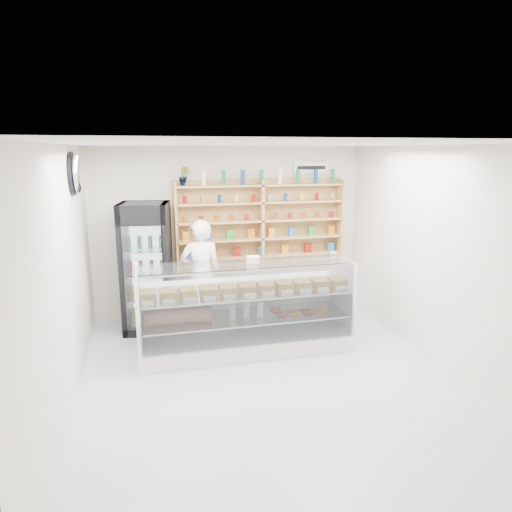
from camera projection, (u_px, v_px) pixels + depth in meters
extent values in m
plane|color=#BABBC0|center=(270.00, 379.00, 5.59)|extent=(5.00, 5.00, 0.00)
plane|color=white|center=(271.00, 144.00, 4.96)|extent=(5.00, 5.00, 0.00)
plane|color=silver|center=(230.00, 232.00, 7.64)|extent=(4.50, 0.00, 4.50)
plane|color=silver|center=(377.00, 364.00, 2.91)|extent=(4.50, 0.00, 4.50)
plane|color=silver|center=(63.00, 282.00, 4.74)|extent=(0.00, 5.00, 5.00)
plane|color=silver|center=(440.00, 258.00, 5.80)|extent=(0.00, 5.00, 5.00)
cube|color=white|center=(246.00, 342.00, 6.37)|extent=(2.90, 0.82, 0.24)
cube|color=white|center=(240.00, 304.00, 6.64)|extent=(2.90, 0.05, 0.61)
cube|color=silver|center=(246.00, 317.00, 6.29)|extent=(2.79, 0.72, 0.02)
cube|color=silver|center=(246.00, 292.00, 6.21)|extent=(2.84, 0.76, 0.02)
cube|color=silver|center=(252.00, 309.00, 5.86)|extent=(2.84, 0.12, 1.01)
cube|color=silver|center=(246.00, 264.00, 6.07)|extent=(2.84, 0.58, 0.01)
imported|color=white|center=(201.00, 275.00, 7.04)|extent=(0.64, 0.42, 1.72)
cube|color=black|center=(147.00, 268.00, 6.93)|extent=(0.82, 0.80, 1.98)
cube|color=#30053C|center=(148.00, 215.00, 6.45)|extent=(0.70, 0.14, 0.28)
cube|color=silver|center=(151.00, 279.00, 6.65)|extent=(0.59, 0.11, 1.57)
cube|color=tan|center=(176.00, 224.00, 7.23)|extent=(0.04, 0.28, 1.33)
cube|color=tan|center=(261.00, 221.00, 7.56)|extent=(0.04, 0.28, 1.33)
cube|color=tan|center=(339.00, 218.00, 7.89)|extent=(0.04, 0.28, 1.33)
cube|color=tan|center=(261.00, 256.00, 7.69)|extent=(2.80, 0.28, 0.03)
cube|color=tan|center=(261.00, 238.00, 7.62)|extent=(2.80, 0.28, 0.03)
cube|color=tan|center=(261.00, 220.00, 7.56)|extent=(2.80, 0.28, 0.03)
cube|color=tan|center=(261.00, 202.00, 7.49)|extent=(2.80, 0.28, 0.03)
cube|color=tan|center=(261.00, 185.00, 7.43)|extent=(2.80, 0.28, 0.03)
imported|color=#1E6626|center=(184.00, 176.00, 7.10)|extent=(0.19, 0.17, 0.30)
ellipsoid|color=silver|center=(77.00, 174.00, 5.66)|extent=(0.15, 0.50, 0.50)
cube|color=white|center=(311.00, 168.00, 7.70)|extent=(0.62, 0.03, 0.20)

